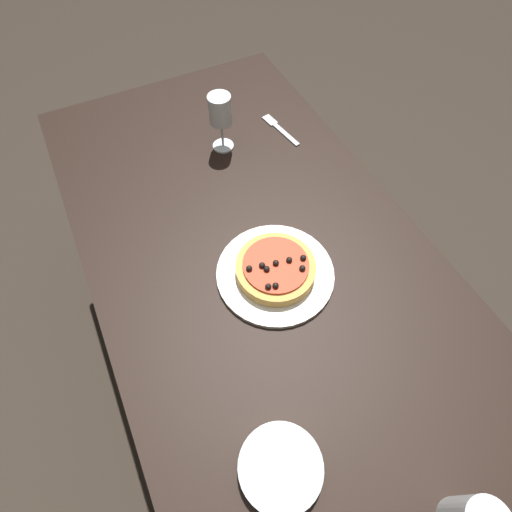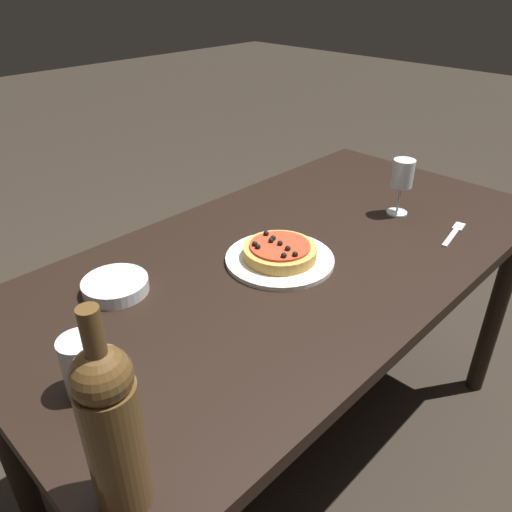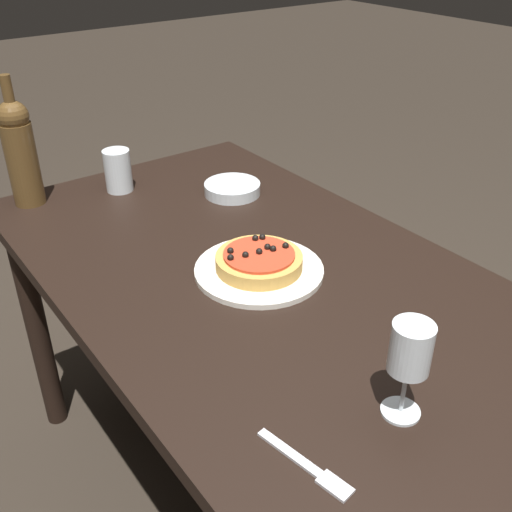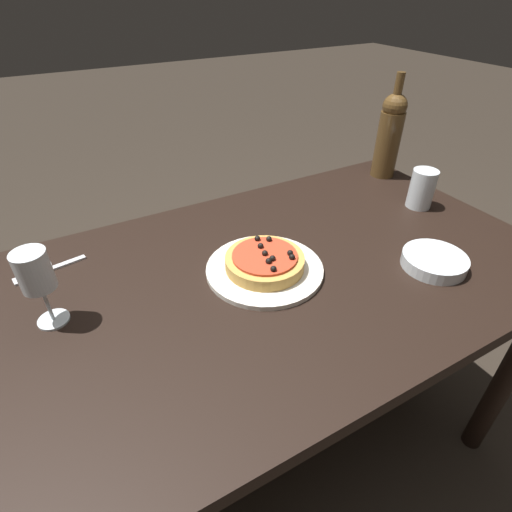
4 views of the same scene
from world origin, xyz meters
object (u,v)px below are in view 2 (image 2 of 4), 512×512
at_px(pizza, 280,251).
at_px(fork, 454,233).
at_px(side_bowl, 115,286).
at_px(dinner_plate, 280,259).
at_px(wine_bottle, 112,427).
at_px(wine_glass, 403,176).
at_px(dining_table, 294,280).
at_px(water_cup, 83,366).

height_order(pizza, fork, pizza).
bearing_deg(side_bowl, dinner_plate, -26.36).
distance_m(wine_bottle, side_bowl, 0.54).
height_order(dinner_plate, wine_bottle, wine_bottle).
bearing_deg(side_bowl, wine_glass, -16.70).
bearing_deg(wine_glass, side_bowl, 163.30).
height_order(dining_table, wine_bottle, wine_bottle).
height_order(dining_table, fork, fork).
distance_m(dining_table, water_cup, 0.65).
height_order(pizza, side_bowl, pizza).
height_order(dining_table, pizza, pizza).
height_order(dinner_plate, pizza, pizza).
bearing_deg(dining_table, pizza, -175.61).
bearing_deg(side_bowl, water_cup, -130.89).
xyz_separation_m(dinner_plate, wine_glass, (0.45, -0.06, 0.11)).
height_order(wine_bottle, water_cup, wine_bottle).
xyz_separation_m(dining_table, water_cup, (-0.63, -0.06, 0.15)).
distance_m(wine_glass, wine_bottle, 1.09).
distance_m(dinner_plate, wine_bottle, 0.70).
height_order(pizza, wine_glass, wine_glass).
height_order(water_cup, fork, water_cup).
distance_m(dining_table, side_bowl, 0.47).
height_order(water_cup, side_bowl, water_cup).
bearing_deg(dinner_plate, pizza, 160.54).
xyz_separation_m(water_cup, fork, (1.00, -0.19, -0.05)).
xyz_separation_m(dining_table, dinner_plate, (-0.07, -0.01, 0.10)).
xyz_separation_m(water_cup, side_bowl, (0.20, 0.23, -0.04)).
xyz_separation_m(pizza, side_bowl, (-0.36, 0.18, -0.01)).
xyz_separation_m(wine_bottle, water_cup, (0.07, 0.22, -0.09)).
relative_size(dining_table, fork, 9.47).
xyz_separation_m(dinner_plate, water_cup, (-0.56, -0.05, 0.05)).
height_order(dinner_plate, fork, dinner_plate).
relative_size(dinner_plate, wine_glass, 1.64).
bearing_deg(side_bowl, wine_bottle, -120.52).
relative_size(wine_bottle, water_cup, 2.90).
bearing_deg(water_cup, pizza, 5.46).
distance_m(dinner_plate, pizza, 0.02).
xyz_separation_m(wine_glass, wine_bottle, (-1.07, -0.21, 0.02)).
bearing_deg(dinner_plate, dining_table, 4.51).
height_order(wine_glass, water_cup, wine_glass).
bearing_deg(side_bowl, dining_table, -22.02).
distance_m(wine_glass, side_bowl, 0.85).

